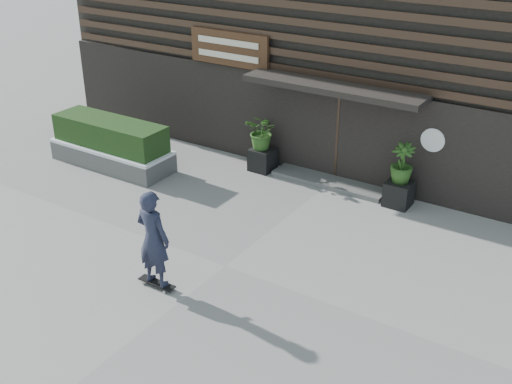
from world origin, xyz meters
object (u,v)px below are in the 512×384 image
Objects in this scene: raised_bed at (113,156)px; skateboarder at (153,239)px; planter_pot_left at (263,159)px; planter_pot_right at (399,193)px.

raised_bed is 1.75× the size of skateboarder.
raised_bed is at bearing -151.58° from planter_pot_left.
skateboarder is at bearing -77.78° from planter_pot_left.
skateboarder is (-2.57, -5.68, 0.74)m from planter_pot_right.
skateboarder reaches higher than planter_pot_left.
planter_pot_left reaches higher than raised_bed.
skateboarder reaches higher than planter_pot_right.
planter_pot_left is 0.30× the size of skateboarder.
raised_bed is at bearing -165.30° from planter_pot_right.
planter_pot_right is 0.30× the size of skateboarder.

